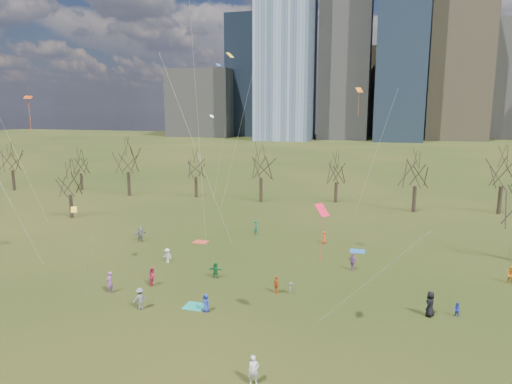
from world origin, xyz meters
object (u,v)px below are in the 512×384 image
(person_0, at_px, (206,303))
(person_1, at_px, (254,370))
(blanket_teal, at_px, (195,306))
(person_2, at_px, (153,277))
(blanket_navy, at_px, (357,251))
(blanket_crimson, at_px, (201,242))
(person_4, at_px, (276,285))

(person_0, bearing_deg, person_1, -34.22)
(blanket_teal, distance_m, person_0, 1.53)
(person_1, xyz_separation_m, person_2, (-12.52, 11.62, -0.04))
(blanket_navy, xyz_separation_m, person_1, (-4.21, -26.45, 0.85))
(blanket_crimson, bearing_deg, person_4, -45.65)
(person_1, bearing_deg, person_4, 64.48)
(person_1, bearing_deg, blanket_navy, 47.89)
(blanket_crimson, height_order, person_2, person_2)
(blanket_navy, distance_m, person_4, 14.79)
(person_2, xyz_separation_m, person_4, (10.80, 1.30, -0.09))
(blanket_navy, distance_m, person_1, 26.80)
(blanket_crimson, xyz_separation_m, person_1, (13.59, -25.08, 0.85))
(blanket_teal, xyz_separation_m, person_4, (5.59, 4.31, 0.73))
(blanket_crimson, bearing_deg, blanket_teal, -69.09)
(blanket_crimson, relative_size, person_4, 1.07)
(blanket_navy, relative_size, person_4, 1.07)
(person_2, bearing_deg, person_4, -87.80)
(blanket_navy, bearing_deg, person_4, -113.64)
(blanket_navy, height_order, blanket_crimson, same)
(blanket_crimson, relative_size, person_0, 1.11)
(blanket_teal, height_order, blanket_crimson, same)
(blanket_teal, relative_size, blanket_crimson, 1.00)
(blanket_crimson, distance_m, person_1, 28.54)
(blanket_navy, bearing_deg, person_1, -99.05)
(person_1, relative_size, person_4, 1.17)
(blanket_teal, xyz_separation_m, person_2, (-5.21, 3.01, 0.82))
(blanket_teal, xyz_separation_m, blanket_navy, (11.52, 17.84, 0.00))
(blanket_crimson, distance_m, person_4, 17.02)
(person_4, bearing_deg, person_0, 104.10)
(blanket_crimson, bearing_deg, blanket_navy, 4.41)
(person_0, relative_size, person_1, 0.83)
(blanket_teal, relative_size, person_1, 0.92)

